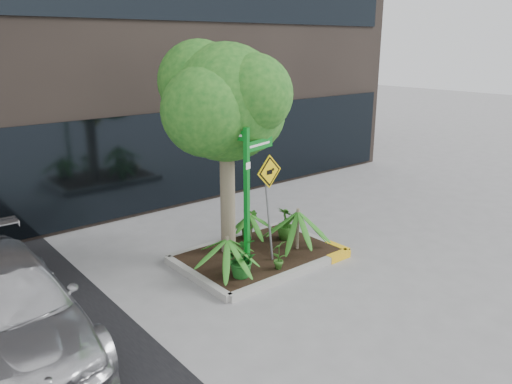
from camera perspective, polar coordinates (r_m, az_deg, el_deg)
ground at (r=10.47m, az=0.55°, el=-8.49°), size 80.00×80.00×0.00m
planter at (r=10.75m, az=0.56°, el=-7.18°), size 3.35×2.36×0.15m
tree at (r=10.05m, az=-3.51°, el=10.14°), size 3.02×2.68×4.54m
palm_front at (r=10.69m, az=4.82°, el=-2.21°), size 1.03×1.03×1.14m
palm_left at (r=9.55m, az=-3.30°, el=-5.40°), size 0.86×0.86×0.96m
palm_back at (r=11.27m, az=-0.69°, el=-2.59°), size 0.71×0.71×0.78m
parked_car at (r=8.45m, az=-26.89°, el=-11.76°), size 2.01×4.78×1.38m
shrub_a at (r=9.58m, az=-1.86°, el=-7.62°), size 0.88×0.88×0.72m
shrub_b at (r=11.36m, az=3.44°, el=-3.58°), size 0.47×0.47×0.75m
shrub_c at (r=9.90m, az=2.62°, el=-7.11°), size 0.38×0.38×0.62m
shrub_d at (r=11.42m, az=-0.84°, el=-3.57°), size 0.54×0.54×0.70m
street_sign_post at (r=9.32m, az=-1.15°, el=0.50°), size 1.03×0.87×3.00m
cattle_sign at (r=9.95m, az=1.48°, el=0.27°), size 0.68×0.30×2.21m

